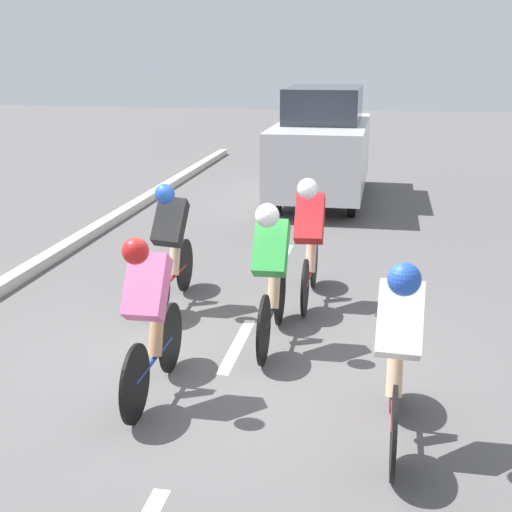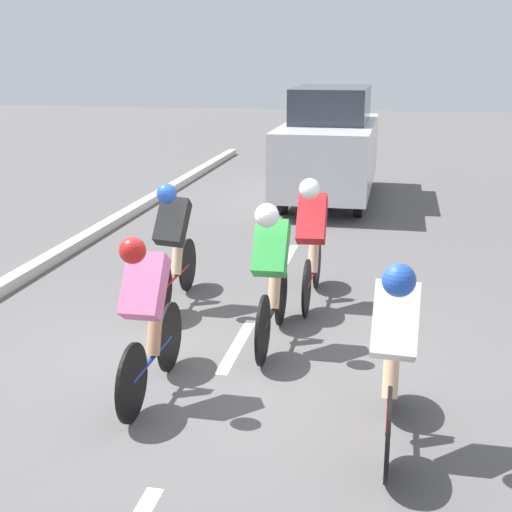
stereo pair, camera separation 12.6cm
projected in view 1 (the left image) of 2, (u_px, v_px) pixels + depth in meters
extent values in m
plane|color=#565454|center=(232.00, 356.00, 6.94)|extent=(60.00, 60.00, 0.00)
cube|color=white|center=(237.00, 345.00, 7.19)|extent=(0.12, 1.40, 0.01)
cube|color=white|center=(283.00, 258.00, 10.21)|extent=(0.12, 1.40, 0.01)
cylinder|color=black|center=(280.00, 294.00, 7.67)|extent=(0.03, 0.67, 0.67)
cylinder|color=black|center=(264.00, 330.00, 6.68)|extent=(0.03, 0.67, 0.67)
cylinder|color=black|center=(272.00, 311.00, 7.18)|extent=(0.04, 1.04, 0.04)
cylinder|color=black|center=(275.00, 286.00, 7.29)|extent=(0.04, 0.04, 0.42)
cylinder|color=green|center=(273.00, 300.00, 7.20)|extent=(0.07, 0.07, 0.16)
cylinder|color=#DBAD84|center=(274.00, 292.00, 7.20)|extent=(0.12, 0.23, 0.36)
cube|color=green|center=(271.00, 248.00, 6.89)|extent=(0.32, 0.47, 0.56)
sphere|color=white|center=(267.00, 215.00, 6.58)|extent=(0.23, 0.23, 0.23)
cylinder|color=black|center=(171.00, 338.00, 6.55)|extent=(0.03, 0.65, 0.65)
cylinder|color=black|center=(135.00, 384.00, 5.64)|extent=(0.03, 0.65, 0.65)
cylinder|color=navy|center=(154.00, 359.00, 6.09)|extent=(0.04, 0.96, 0.04)
cylinder|color=navy|center=(159.00, 329.00, 6.19)|extent=(0.04, 0.04, 0.42)
cylinder|color=green|center=(156.00, 346.00, 6.11)|extent=(0.07, 0.07, 0.16)
cylinder|color=tan|center=(156.00, 336.00, 6.11)|extent=(0.12, 0.23, 0.36)
cube|color=pink|center=(147.00, 287.00, 5.81)|extent=(0.32, 0.47, 0.55)
sphere|color=red|center=(135.00, 251.00, 5.50)|extent=(0.21, 0.21, 0.21)
cylinder|color=black|center=(314.00, 262.00, 8.87)|extent=(0.03, 0.65, 0.65)
cylinder|color=black|center=(305.00, 288.00, 7.93)|extent=(0.03, 0.65, 0.65)
cylinder|color=red|center=(310.00, 274.00, 8.40)|extent=(0.04, 1.00, 0.04)
cylinder|color=red|center=(312.00, 253.00, 8.51)|extent=(0.04, 0.04, 0.42)
cylinder|color=#1999D8|center=(310.00, 265.00, 8.42)|extent=(0.07, 0.07, 0.16)
cylinder|color=beige|center=(311.00, 258.00, 8.42)|extent=(0.12, 0.23, 0.36)
cube|color=red|center=(310.00, 218.00, 8.11)|extent=(0.33, 0.49, 0.58)
sphere|color=white|center=(308.00, 189.00, 7.80)|extent=(0.23, 0.23, 0.23)
cylinder|color=black|center=(393.00, 372.00, 5.82)|extent=(0.03, 0.66, 0.66)
cylinder|color=black|center=(394.00, 433.00, 4.90)|extent=(0.03, 0.66, 0.66)
cylinder|color=red|center=(393.00, 400.00, 5.36)|extent=(0.04, 0.98, 0.04)
cylinder|color=red|center=(395.00, 365.00, 5.46)|extent=(0.04, 0.04, 0.42)
cylinder|color=#1999D8|center=(394.00, 385.00, 5.38)|extent=(0.07, 0.07, 0.16)
cylinder|color=#DBAD84|center=(395.00, 374.00, 5.38)|extent=(0.12, 0.23, 0.36)
cube|color=white|center=(400.00, 319.00, 5.07)|extent=(0.34, 0.47, 0.56)
sphere|color=blue|center=(404.00, 279.00, 4.76)|extent=(0.23, 0.23, 0.23)
cylinder|color=black|center=(185.00, 265.00, 8.75)|extent=(0.03, 0.65, 0.65)
cylinder|color=black|center=(160.00, 291.00, 7.82)|extent=(0.03, 0.65, 0.65)
cylinder|color=red|center=(173.00, 277.00, 8.29)|extent=(0.04, 0.99, 0.04)
cylinder|color=red|center=(177.00, 256.00, 8.39)|extent=(0.04, 0.04, 0.42)
cylinder|color=yellow|center=(174.00, 268.00, 8.31)|extent=(0.07, 0.07, 0.16)
cylinder|color=beige|center=(175.00, 261.00, 8.31)|extent=(0.12, 0.23, 0.36)
cube|color=black|center=(170.00, 222.00, 8.00)|extent=(0.36, 0.47, 0.57)
sphere|color=blue|center=(165.00, 194.00, 7.69)|extent=(0.22, 0.22, 0.22)
cylinder|color=black|center=(352.00, 199.00, 12.70)|extent=(0.14, 0.64, 0.64)
cylinder|color=black|center=(277.00, 196.00, 12.93)|extent=(0.14, 0.64, 0.64)
cylinder|color=black|center=(359.00, 174.00, 15.28)|extent=(0.14, 0.64, 0.64)
cylinder|color=black|center=(296.00, 172.00, 15.52)|extent=(0.14, 0.64, 0.64)
cube|color=silver|center=(322.00, 153.00, 13.94)|extent=(1.70, 4.41, 1.21)
cube|color=#2D333D|center=(324.00, 104.00, 13.89)|extent=(1.39, 2.43, 0.66)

